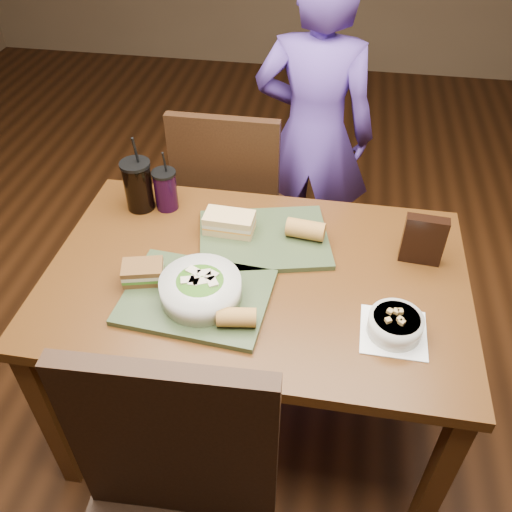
# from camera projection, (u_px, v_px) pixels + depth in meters

# --- Properties ---
(ground) EXTENTS (6.00, 6.00, 0.00)m
(ground) POSITION_uv_depth(u_px,v_px,m) (256.00, 409.00, 2.17)
(ground) COLOR #381C0B
(ground) RESTS_ON ground
(dining_table) EXTENTS (1.30, 0.85, 0.75)m
(dining_table) POSITION_uv_depth(u_px,v_px,m) (256.00, 293.00, 1.74)
(dining_table) COLOR #4B290F
(dining_table) RESTS_ON ground
(chair_far) EXTENTS (0.43, 0.43, 0.99)m
(chair_far) POSITION_uv_depth(u_px,v_px,m) (231.00, 200.00, 2.32)
(chair_far) COLOR black
(chair_far) RESTS_ON ground
(diner) EXTENTS (0.55, 0.38, 1.45)m
(diner) POSITION_uv_depth(u_px,v_px,m) (314.00, 135.00, 2.38)
(diner) COLOR #59399E
(diner) RESTS_ON ground
(tray_near) EXTENTS (0.44, 0.35, 0.02)m
(tray_near) POSITION_uv_depth(u_px,v_px,m) (197.00, 297.00, 1.59)
(tray_near) COLOR #303E23
(tray_near) RESTS_ON dining_table
(tray_far) EXTENTS (0.48, 0.41, 0.02)m
(tray_far) POSITION_uv_depth(u_px,v_px,m) (264.00, 239.00, 1.79)
(tray_far) COLOR #303E23
(tray_far) RESTS_ON dining_table
(salad_bowl) EXTENTS (0.23, 0.23, 0.08)m
(salad_bowl) POSITION_uv_depth(u_px,v_px,m) (201.00, 288.00, 1.55)
(salad_bowl) COLOR silver
(salad_bowl) RESTS_ON tray_near
(soup_bowl) EXTENTS (0.18, 0.18, 0.07)m
(soup_bowl) POSITION_uv_depth(u_px,v_px,m) (395.00, 325.00, 1.47)
(soup_bowl) COLOR white
(soup_bowl) RESTS_ON dining_table
(sandwich_near) EXTENTS (0.14, 0.11, 0.06)m
(sandwich_near) POSITION_uv_depth(u_px,v_px,m) (143.00, 272.00, 1.61)
(sandwich_near) COLOR #593819
(sandwich_near) RESTS_ON tray_near
(sandwich_far) EXTENTS (0.17, 0.10, 0.07)m
(sandwich_far) POSITION_uv_depth(u_px,v_px,m) (229.00, 223.00, 1.79)
(sandwich_far) COLOR tan
(sandwich_far) RESTS_ON tray_far
(baguette_near) EXTENTS (0.12, 0.07, 0.05)m
(baguette_near) POSITION_uv_depth(u_px,v_px,m) (237.00, 317.00, 1.48)
(baguette_near) COLOR #AD7533
(baguette_near) RESTS_ON tray_near
(baguette_far) EXTENTS (0.13, 0.08, 0.06)m
(baguette_far) POSITION_uv_depth(u_px,v_px,m) (306.00, 229.00, 1.76)
(baguette_far) COLOR #AD7533
(baguette_far) RESTS_ON tray_far
(cup_cola) EXTENTS (0.10, 0.10, 0.28)m
(cup_cola) POSITION_uv_depth(u_px,v_px,m) (138.00, 185.00, 1.88)
(cup_cola) COLOR black
(cup_cola) RESTS_ON dining_table
(cup_berry) EXTENTS (0.08, 0.08, 0.23)m
(cup_berry) POSITION_uv_depth(u_px,v_px,m) (166.00, 190.00, 1.89)
(cup_berry) COLOR black
(cup_berry) RESTS_ON dining_table
(chip_bag) EXTENTS (0.13, 0.05, 0.17)m
(chip_bag) POSITION_uv_depth(u_px,v_px,m) (423.00, 240.00, 1.67)
(chip_bag) COLOR black
(chip_bag) RESTS_ON dining_table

